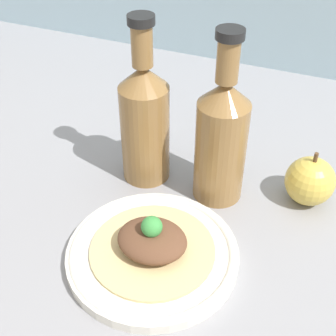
{
  "coord_description": "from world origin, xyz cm",
  "views": [
    {
      "loc": [
        8.58,
        -43.36,
        46.82
      ],
      "look_at": [
        -9.67,
        0.61,
        8.94
      ],
      "focal_mm": 50.0,
      "sensor_mm": 36.0,
      "label": 1
    }
  ],
  "objects_px": {
    "cider_bottle_left": "(145,120)",
    "plated_food": "(152,242)",
    "apple": "(310,181)",
    "plate": "(153,253)",
    "cider_bottle_right": "(221,137)"
  },
  "relations": [
    {
      "from": "plate",
      "to": "plated_food",
      "type": "bearing_deg",
      "value": 180.0
    },
    {
      "from": "plated_food",
      "to": "cider_bottle_right",
      "type": "relative_size",
      "value": 0.63
    },
    {
      "from": "cider_bottle_left",
      "to": "plated_food",
      "type": "bearing_deg",
      "value": -62.82
    },
    {
      "from": "plated_food",
      "to": "plate",
      "type": "bearing_deg",
      "value": 0.0
    },
    {
      "from": "cider_bottle_left",
      "to": "apple",
      "type": "xyz_separation_m",
      "value": [
        0.24,
        0.04,
        -0.07
      ]
    },
    {
      "from": "plated_food",
      "to": "cider_bottle_left",
      "type": "bearing_deg",
      "value": 117.18
    },
    {
      "from": "cider_bottle_left",
      "to": "apple",
      "type": "bearing_deg",
      "value": 8.21
    },
    {
      "from": "plate",
      "to": "plated_food",
      "type": "height_order",
      "value": "plated_food"
    },
    {
      "from": "plate",
      "to": "cider_bottle_left",
      "type": "xyz_separation_m",
      "value": [
        -0.08,
        0.16,
        0.09
      ]
    },
    {
      "from": "plate",
      "to": "plated_food",
      "type": "xyz_separation_m",
      "value": [
        -0.0,
        0.0,
        0.02
      ]
    },
    {
      "from": "plate",
      "to": "cider_bottle_right",
      "type": "bearing_deg",
      "value": 76.69
    },
    {
      "from": "cider_bottle_left",
      "to": "cider_bottle_right",
      "type": "distance_m",
      "value": 0.12
    },
    {
      "from": "cider_bottle_left",
      "to": "apple",
      "type": "distance_m",
      "value": 0.25
    },
    {
      "from": "plated_food",
      "to": "apple",
      "type": "relative_size",
      "value": 1.87
    },
    {
      "from": "cider_bottle_right",
      "to": "apple",
      "type": "xyz_separation_m",
      "value": [
        0.13,
        0.04,
        -0.07
      ]
    }
  ]
}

